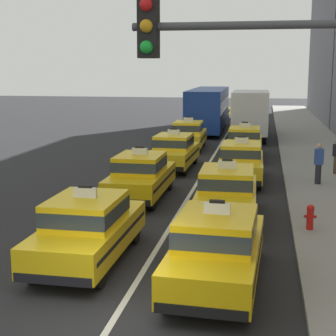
% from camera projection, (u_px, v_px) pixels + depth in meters
% --- Properties ---
extents(ground_plane, '(160.00, 160.00, 0.00)m').
position_uv_depth(ground_plane, '(107.00, 331.00, 9.51)').
color(ground_plane, '#232326').
extents(lane_stripe_left_right, '(0.14, 80.00, 0.01)m').
position_uv_depth(lane_stripe_left_right, '(214.00, 156.00, 28.83)').
color(lane_stripe_left_right, silver).
rests_on(lane_stripe_left_right, ground).
extents(sidewalk_curb, '(4.00, 90.00, 0.15)m').
position_uv_depth(sidewalk_curb, '(330.00, 176.00, 22.99)').
color(sidewalk_curb, gray).
rests_on(sidewalk_curb, ground).
extents(taxi_left_nearest, '(1.85, 4.57, 1.96)m').
position_uv_depth(taxi_left_nearest, '(88.00, 227.00, 12.78)').
color(taxi_left_nearest, black).
rests_on(taxi_left_nearest, ground).
extents(taxi_left_second, '(1.83, 4.57, 1.96)m').
position_uv_depth(taxi_left_second, '(141.00, 175.00, 19.10)').
color(taxi_left_second, black).
rests_on(taxi_left_second, ground).
extents(taxi_left_third, '(1.91, 4.59, 1.96)m').
position_uv_depth(taxi_left_third, '(174.00, 151.00, 24.86)').
color(taxi_left_third, black).
rests_on(taxi_left_third, ground).
extents(taxi_left_fourth, '(1.94, 4.61, 1.96)m').
position_uv_depth(taxi_left_fourth, '(188.00, 135.00, 31.02)').
color(taxi_left_fourth, black).
rests_on(taxi_left_fourth, ground).
extents(bus_left_fifth, '(2.74, 11.25, 3.22)m').
position_uv_depth(bus_left_fifth, '(209.00, 107.00, 40.32)').
color(bus_left_fifth, black).
rests_on(bus_left_fifth, ground).
extents(taxi_left_sixth, '(1.92, 4.60, 1.96)m').
position_uv_depth(taxi_left_sixth, '(219.00, 110.00, 49.73)').
color(taxi_left_sixth, black).
rests_on(taxi_left_sixth, ground).
extents(taxi_right_nearest, '(1.98, 4.62, 1.96)m').
position_uv_depth(taxi_right_nearest, '(217.00, 247.00, 11.36)').
color(taxi_right_nearest, black).
rests_on(taxi_right_nearest, ground).
extents(taxi_right_second, '(1.90, 4.59, 1.96)m').
position_uv_depth(taxi_right_second, '(227.00, 192.00, 16.44)').
color(taxi_right_second, black).
rests_on(taxi_right_second, ground).
extents(taxi_right_third, '(1.87, 4.58, 1.96)m').
position_uv_depth(taxi_right_third, '(241.00, 161.00, 22.00)').
color(taxi_right_third, black).
rests_on(taxi_right_third, ground).
extents(taxi_right_fourth, '(1.85, 4.57, 1.96)m').
position_uv_depth(taxi_right_fourth, '(244.00, 142.00, 27.92)').
color(taxi_right_fourth, black).
rests_on(taxi_right_fourth, ground).
extents(box_truck_right_fifth, '(2.36, 6.98, 3.27)m').
position_uv_depth(box_truck_right_fifth, '(250.00, 113.00, 35.28)').
color(box_truck_right_fifth, black).
rests_on(box_truck_right_fifth, ground).
extents(taxi_right_sixth, '(1.90, 4.59, 1.96)m').
position_uv_depth(taxi_right_sixth, '(250.00, 117.00, 42.23)').
color(taxi_right_sixth, black).
rests_on(taxi_right_sixth, ground).
extents(pedestrian_by_storefront, '(0.36, 0.24, 1.63)m').
position_uv_depth(pedestrian_by_storefront, '(319.00, 164.00, 20.91)').
color(pedestrian_by_storefront, '#23232D').
rests_on(pedestrian_by_storefront, sidewalk_curb).
extents(fire_hydrant, '(0.36, 0.22, 0.73)m').
position_uv_depth(fire_hydrant, '(310.00, 216.00, 15.00)').
color(fire_hydrant, red).
rests_on(fire_hydrant, sidewalk_curb).
extents(traffic_light_pole, '(2.87, 0.33, 5.58)m').
position_uv_depth(traffic_light_pole, '(279.00, 141.00, 6.40)').
color(traffic_light_pole, '#47474C').
rests_on(traffic_light_pole, ground).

